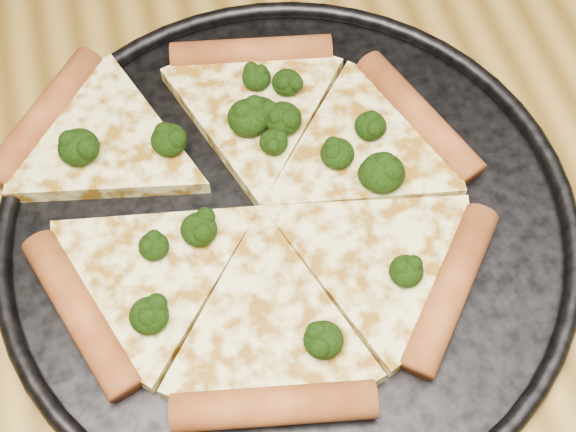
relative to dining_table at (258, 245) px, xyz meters
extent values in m
cube|color=olive|center=(0.00, 0.00, 0.07)|extent=(1.20, 0.90, 0.04)
cube|color=brown|center=(0.54, 0.39, -0.30)|extent=(0.06, 0.06, 0.71)
cylinder|color=black|center=(0.02, -0.04, 0.09)|extent=(0.40, 0.40, 0.01)
torus|color=black|center=(0.02, -0.04, 0.10)|extent=(0.41, 0.41, 0.01)
cylinder|color=#B25F2C|center=(0.13, 0.02, 0.11)|extent=(0.07, 0.13, 0.02)
cylinder|color=#B25F2C|center=(0.03, 0.11, 0.11)|extent=(0.13, 0.05, 0.02)
cylinder|color=#B25F2C|center=(-0.14, 0.09, 0.11)|extent=(0.10, 0.11, 0.02)
cylinder|color=#B25F2C|center=(-0.13, -0.07, 0.11)|extent=(0.07, 0.13, 0.02)
cylinder|color=#B25F2C|center=(-0.03, -0.17, 0.11)|extent=(0.13, 0.05, 0.02)
cylinder|color=#B25F2C|center=(0.11, -0.12, 0.11)|extent=(0.10, 0.11, 0.02)
ellipsoid|color=black|center=(0.06, 0.00, 0.12)|extent=(0.02, 0.02, 0.02)
ellipsoid|color=black|center=(0.04, 0.07, 0.12)|extent=(0.02, 0.02, 0.02)
ellipsoid|color=black|center=(-0.09, -0.09, 0.12)|extent=(0.03, 0.03, 0.02)
ellipsoid|color=black|center=(-0.08, -0.04, 0.12)|extent=(0.02, 0.02, 0.02)
ellipsoid|color=black|center=(0.08, -0.10, 0.12)|extent=(0.02, 0.02, 0.02)
ellipsoid|color=black|center=(0.09, -0.03, 0.12)|extent=(0.03, 0.03, 0.02)
ellipsoid|color=black|center=(0.09, 0.02, 0.12)|extent=(0.02, 0.02, 0.02)
ellipsoid|color=black|center=(0.02, 0.05, 0.12)|extent=(0.03, 0.03, 0.02)
ellipsoid|color=black|center=(0.01, 0.04, 0.12)|extent=(0.03, 0.03, 0.02)
ellipsoid|color=black|center=(-0.05, 0.04, 0.12)|extent=(0.03, 0.03, 0.02)
ellipsoid|color=black|center=(0.03, 0.04, 0.12)|extent=(0.03, 0.03, 0.02)
ellipsoid|color=black|center=(0.02, 0.02, 0.12)|extent=(0.02, 0.02, 0.02)
ellipsoid|color=black|center=(0.08, -0.03, 0.12)|extent=(0.03, 0.03, 0.02)
ellipsoid|color=black|center=(-0.05, -0.04, 0.12)|extent=(0.03, 0.03, 0.02)
ellipsoid|color=black|center=(0.02, 0.08, 0.12)|extent=(0.02, 0.02, 0.02)
ellipsoid|color=black|center=(0.01, -0.14, 0.12)|extent=(0.03, 0.03, 0.02)
ellipsoid|color=black|center=(-0.12, 0.05, 0.12)|extent=(0.03, 0.03, 0.02)
camera|label=1|loc=(-0.05, -0.30, 0.59)|focal=49.21mm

